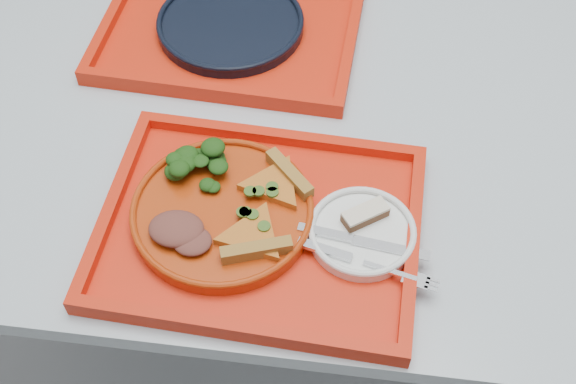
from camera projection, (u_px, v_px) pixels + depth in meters
The scene contains 14 objects.
ground at pixel (317, 338), 1.75m from camera, with size 10.00×10.00×0.00m, color #93959B.
table at pixel (330, 159), 1.22m from camera, with size 1.60×0.80×0.75m.
tray_main at pixel (260, 229), 1.03m from camera, with size 0.45×0.35×0.01m, color red.
tray_far at pixel (231, 31), 1.29m from camera, with size 0.45×0.35×0.01m, color red.
dinner_plate at pixel (223, 213), 1.03m from camera, with size 0.26×0.26×0.02m, color #A7300B.
side_plate at pixel (362, 234), 1.01m from camera, with size 0.15×0.15×0.01m, color white.
navy_plate at pixel (231, 25), 1.28m from camera, with size 0.26×0.26×0.02m, color black.
pizza_slice_a at pixel (253, 233), 0.99m from camera, with size 0.11×0.10×0.02m, color gold, non-canonical shape.
pizza_slice_b at pixel (274, 182), 1.04m from camera, with size 0.11×0.09×0.02m, color gold, non-canonical shape.
salad_heap at pixel (199, 164), 1.05m from camera, with size 0.08×0.07×0.04m, color black.
meat_portion at pixel (176, 229), 0.99m from camera, with size 0.08×0.06×0.02m, color brown.
dessert_bar at pixel (365, 214), 1.01m from camera, with size 0.07×0.06×0.02m.
knife at pixel (363, 241), 0.99m from camera, with size 0.18×0.02×0.01m, color silver.
fork at pixel (362, 262), 0.97m from camera, with size 0.18×0.02×0.01m, color silver.
Camera 1 is at (0.03, -0.79, 1.61)m, focal length 45.00 mm.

